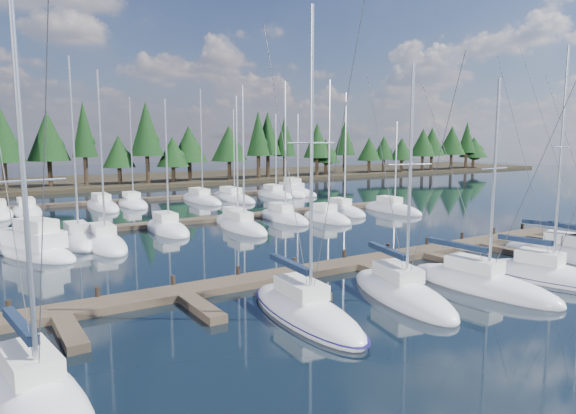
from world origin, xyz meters
TOP-DOWN VIEW (x-y plane):
  - ground at (0.00, 30.00)m, footprint 260.00×260.00m
  - far_shore at (0.00, 90.00)m, footprint 220.00×30.00m
  - main_dock at (0.00, 17.36)m, footprint 44.00×6.13m
  - back_docks at (0.00, 49.58)m, footprint 50.00×21.80m
  - front_sailboat_0 at (-19.93, 9.68)m, footprint 3.73×9.00m
  - front_sailboat_1 at (-8.16, 11.71)m, footprint 3.51×9.66m
  - front_sailboat_2 at (-2.23, 11.39)m, footprint 4.68×9.39m
  - front_sailboat_3 at (2.71, 10.23)m, footprint 3.39×9.56m
  - front_sailboat_4 at (7.54, 9.34)m, footprint 4.51×8.42m
  - front_sailboat_6 at (14.74, 11.39)m, footprint 5.28×10.23m
  - back_sailboat_rows at (-0.03, 45.71)m, footprint 44.05×32.51m
  - motor_yacht_left at (-17.40, 32.65)m, footprint 6.37×9.30m
  - motor_yacht_right at (19.10, 55.27)m, footprint 4.18×8.72m
  - tree_line at (0.85, 80.19)m, footprint 185.86×11.79m

SIDE VIEW (x-z plane):
  - ground at x=0.00m, z-range 0.00..0.00m
  - back_docks at x=0.00m, z-range 0.00..0.40m
  - main_dock at x=0.00m, z-range -0.25..0.65m
  - back_sailboat_rows at x=-0.03m, z-range -7.40..7.93m
  - front_sailboat_3 at x=2.71m, z-range -5.89..6.44m
  - front_sailboat_2 at x=-2.23m, z-range -6.17..6.73m
  - front_sailboat_0 at x=-19.93m, z-range -6.25..6.82m
  - front_sailboat_1 at x=-8.16m, z-range -7.17..7.74m
  - front_sailboat_4 at x=7.54m, z-range -6.89..7.47m
  - front_sailboat_6 at x=14.74m, z-range -7.62..8.22m
  - far_shore at x=0.00m, z-range 0.00..0.60m
  - motor_yacht_right at x=19.10m, z-range -1.62..2.56m
  - motor_yacht_left at x=-17.40m, z-range -1.73..2.71m
  - tree_line at x=0.85m, z-range 0.43..14.22m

